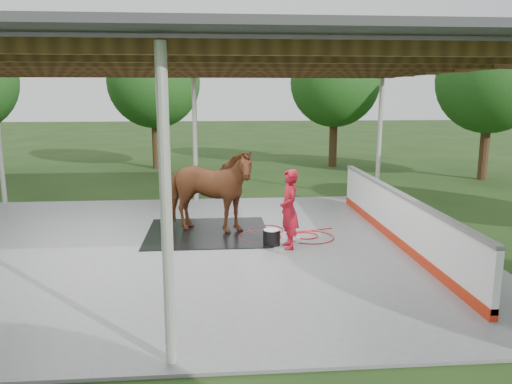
{
  "coord_description": "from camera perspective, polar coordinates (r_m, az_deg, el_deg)",
  "views": [
    {
      "loc": [
        0.57,
        -10.45,
        3.34
      ],
      "look_at": [
        1.48,
        0.36,
        1.17
      ],
      "focal_mm": 35.0,
      "sensor_mm": 36.0,
      "label": 1
    }
  ],
  "objects": [
    {
      "name": "pavilion_structure",
      "position": [
        10.48,
        -8.19,
        14.62
      ],
      "size": [
        12.6,
        10.6,
        4.05
      ],
      "color": "beige",
      "rests_on": "ground"
    },
    {
      "name": "soap_bottle_b",
      "position": [
        11.14,
        4.78,
        -5.36
      ],
      "size": [
        0.12,
        0.12,
        0.2
      ],
      "primitive_type": "imported",
      "rotation": [
        0.0,
        0.0,
        -0.32
      ],
      "color": "#338CD8",
      "rests_on": "concrete_slab"
    },
    {
      "name": "concrete_slab",
      "position": [
        10.97,
        -7.61,
        -6.38
      ],
      "size": [
        12.0,
        10.0,
        0.05
      ],
      "primitive_type": "cube",
      "color": "slate",
      "rests_on": "ground"
    },
    {
      "name": "ground",
      "position": [
        10.98,
        -7.61,
        -6.51
      ],
      "size": [
        100.0,
        100.0,
        0.0
      ],
      "primitive_type": "plane",
      "color": "#1E3814"
    },
    {
      "name": "rubber_mat",
      "position": [
        12.0,
        -5.56,
        -4.61
      ],
      "size": [
        2.86,
        2.68,
        0.02
      ],
      "primitive_type": "cube",
      "color": "black",
      "rests_on": "concrete_slab"
    },
    {
      "name": "wash_bucket",
      "position": [
        10.98,
        1.8,
        -5.16
      ],
      "size": [
        0.38,
        0.38,
        0.35
      ],
      "color": "black",
      "rests_on": "concrete_slab"
    },
    {
      "name": "tree_belt",
      "position": [
        11.36,
        -6.35,
        13.5
      ],
      "size": [
        28.0,
        28.0,
        5.8
      ],
      "color": "#382314",
      "rests_on": "ground"
    },
    {
      "name": "horse",
      "position": [
        11.76,
        -5.65,
        0.12
      ],
      "size": [
        2.58,
        1.78,
        2.0
      ],
      "primitive_type": "imported",
      "rotation": [
        0.0,
        0.0,
        1.25
      ],
      "color": "brown",
      "rests_on": "rubber_mat"
    },
    {
      "name": "handler",
      "position": [
        10.63,
        3.81,
        -1.97
      ],
      "size": [
        0.48,
        0.67,
        1.71
      ],
      "primitive_type": "imported",
      "rotation": [
        0.0,
        0.0,
        -1.46
      ],
      "color": "#A81221",
      "rests_on": "concrete_slab"
    },
    {
      "name": "hose_coil",
      "position": [
        11.75,
        3.23,
        -4.92
      ],
      "size": [
        2.34,
        1.7,
        0.02
      ],
      "color": "#AD0C11",
      "rests_on": "concrete_slab"
    },
    {
      "name": "soap_bottle_a",
      "position": [
        11.29,
        3.74,
        -4.98
      ],
      "size": [
        0.12,
        0.12,
        0.26
      ],
      "primitive_type": "imported",
      "rotation": [
        0.0,
        0.0,
        0.23
      ],
      "color": "silver",
      "rests_on": "concrete_slab"
    },
    {
      "name": "dasher_board",
      "position": [
        11.53,
        15.82,
        -2.92
      ],
      "size": [
        0.16,
        8.0,
        1.15
      ],
      "color": "red",
      "rests_on": "concrete_slab"
    }
  ]
}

